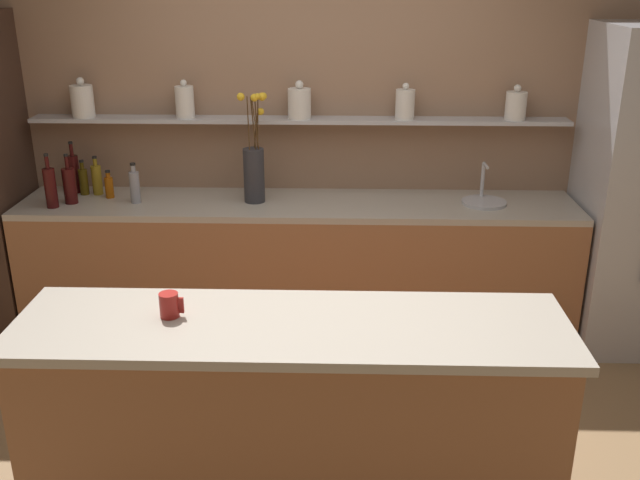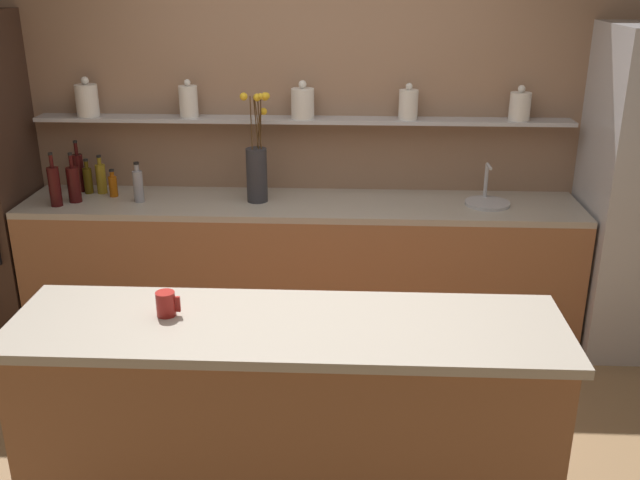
{
  "view_description": "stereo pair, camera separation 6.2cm",
  "coord_description": "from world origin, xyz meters",
  "px_view_note": "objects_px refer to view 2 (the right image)",
  "views": [
    {
      "loc": [
        0.19,
        -3.11,
        2.33
      ],
      "look_at": [
        0.09,
        0.31,
        1.02
      ],
      "focal_mm": 40.0,
      "sensor_mm": 36.0,
      "label": 1
    },
    {
      "loc": [
        0.25,
        -3.11,
        2.33
      ],
      "look_at": [
        0.09,
        0.31,
        1.02
      ],
      "focal_mm": 40.0,
      "sensor_mm": 36.0,
      "label": 2
    }
  ],
  "objects_px": {
    "bottle_sauce_3": "(113,185)",
    "bottle_wine_6": "(79,172)",
    "bottle_wine_0": "(55,186)",
    "coffee_mug": "(166,304)",
    "sink_fixture": "(487,201)",
    "bottle_oil_1": "(101,178)",
    "bottle_spirit_2": "(138,185)",
    "bottle_wine_5": "(74,184)",
    "bottle_oil_4": "(88,180)",
    "flower_vase": "(257,168)"
  },
  "relations": [
    {
      "from": "bottle_wine_5",
      "to": "bottle_sauce_3",
      "type": "bearing_deg",
      "value": 30.1
    },
    {
      "from": "bottle_oil_1",
      "to": "bottle_wine_6",
      "type": "distance_m",
      "value": 0.17
    },
    {
      "from": "bottle_oil_4",
      "to": "coffee_mug",
      "type": "xyz_separation_m",
      "value": [
        1.02,
        -1.94,
        0.06
      ]
    },
    {
      "from": "bottle_spirit_2",
      "to": "bottle_wine_5",
      "type": "xyz_separation_m",
      "value": [
        -0.41,
        -0.02,
        0.01
      ]
    },
    {
      "from": "bottle_wine_0",
      "to": "bottle_oil_1",
      "type": "distance_m",
      "value": 0.35
    },
    {
      "from": "bottle_wine_0",
      "to": "bottle_spirit_2",
      "type": "relative_size",
      "value": 1.32
    },
    {
      "from": "bottle_sauce_3",
      "to": "bottle_wine_6",
      "type": "height_order",
      "value": "bottle_wine_6"
    },
    {
      "from": "bottle_wine_0",
      "to": "bottle_sauce_3",
      "type": "bearing_deg",
      "value": 35.3
    },
    {
      "from": "flower_vase",
      "to": "bottle_spirit_2",
      "type": "bearing_deg",
      "value": -176.29
    },
    {
      "from": "bottle_spirit_2",
      "to": "bottle_wine_5",
      "type": "bearing_deg",
      "value": -177.01
    },
    {
      "from": "sink_fixture",
      "to": "coffee_mug",
      "type": "xyz_separation_m",
      "value": [
        -1.59,
        -1.82,
        0.13
      ]
    },
    {
      "from": "sink_fixture",
      "to": "bottle_oil_4",
      "type": "bearing_deg",
      "value": 177.39
    },
    {
      "from": "bottle_sauce_3",
      "to": "bottle_wine_5",
      "type": "height_order",
      "value": "bottle_wine_5"
    },
    {
      "from": "bottle_sauce_3",
      "to": "coffee_mug",
      "type": "xyz_separation_m",
      "value": [
        0.83,
        -1.88,
        0.07
      ]
    },
    {
      "from": "flower_vase",
      "to": "bottle_wine_6",
      "type": "distance_m",
      "value": 1.23
    },
    {
      "from": "bottle_spirit_2",
      "to": "bottle_oil_1",
      "type": "bearing_deg",
      "value": 149.93
    },
    {
      "from": "sink_fixture",
      "to": "bottle_wine_6",
      "type": "height_order",
      "value": "bottle_wine_6"
    },
    {
      "from": "flower_vase",
      "to": "coffee_mug",
      "type": "bearing_deg",
      "value": -94.04
    },
    {
      "from": "bottle_oil_1",
      "to": "coffee_mug",
      "type": "distance_m",
      "value": 2.16
    },
    {
      "from": "bottle_wine_5",
      "to": "bottle_spirit_2",
      "type": "bearing_deg",
      "value": 2.99
    },
    {
      "from": "flower_vase",
      "to": "bottle_wine_6",
      "type": "height_order",
      "value": "flower_vase"
    },
    {
      "from": "bottle_wine_5",
      "to": "bottle_wine_6",
      "type": "height_order",
      "value": "bottle_wine_6"
    },
    {
      "from": "bottle_wine_5",
      "to": "coffee_mug",
      "type": "height_order",
      "value": "bottle_wine_5"
    },
    {
      "from": "bottle_oil_4",
      "to": "sink_fixture",
      "type": "bearing_deg",
      "value": -2.61
    },
    {
      "from": "sink_fixture",
      "to": "bottle_oil_4",
      "type": "xyz_separation_m",
      "value": [
        -2.61,
        0.12,
        0.07
      ]
    },
    {
      "from": "bottle_sauce_3",
      "to": "bottle_wine_6",
      "type": "relative_size",
      "value": 0.53
    },
    {
      "from": "bottle_oil_4",
      "to": "bottle_wine_6",
      "type": "bearing_deg",
      "value": 150.11
    },
    {
      "from": "bottle_spirit_2",
      "to": "bottle_sauce_3",
      "type": "xyz_separation_m",
      "value": [
        -0.2,
        0.1,
        -0.03
      ]
    },
    {
      "from": "bottle_oil_1",
      "to": "bottle_oil_4",
      "type": "xyz_separation_m",
      "value": [
        -0.09,
        -0.01,
        -0.01
      ]
    },
    {
      "from": "bottle_oil_1",
      "to": "bottle_wine_5",
      "type": "bearing_deg",
      "value": -119.18
    },
    {
      "from": "flower_vase",
      "to": "bottle_wine_0",
      "type": "relative_size",
      "value": 2.04
    },
    {
      "from": "bottle_spirit_2",
      "to": "bottle_sauce_3",
      "type": "relative_size",
      "value": 1.42
    },
    {
      "from": "bottle_sauce_3",
      "to": "bottle_oil_4",
      "type": "xyz_separation_m",
      "value": [
        -0.19,
        0.07,
        0.02
      ]
    },
    {
      "from": "bottle_oil_4",
      "to": "bottle_spirit_2",
      "type": "bearing_deg",
      "value": -23.34
    },
    {
      "from": "sink_fixture",
      "to": "bottle_wine_0",
      "type": "xyz_separation_m",
      "value": [
        -2.72,
        -0.16,
        0.11
      ]
    },
    {
      "from": "sink_fixture",
      "to": "bottle_oil_4",
      "type": "relative_size",
      "value": 1.21
    },
    {
      "from": "flower_vase",
      "to": "bottle_oil_1",
      "type": "xyz_separation_m",
      "value": [
        -1.06,
        0.12,
        -0.12
      ]
    },
    {
      "from": "bottle_wine_0",
      "to": "coffee_mug",
      "type": "height_order",
      "value": "bottle_wine_0"
    },
    {
      "from": "sink_fixture",
      "to": "bottle_oil_1",
      "type": "distance_m",
      "value": 2.53
    },
    {
      "from": "sink_fixture",
      "to": "coffee_mug",
      "type": "height_order",
      "value": "sink_fixture"
    },
    {
      "from": "bottle_oil_4",
      "to": "bottle_wine_5",
      "type": "xyz_separation_m",
      "value": [
        -0.02,
        -0.19,
        0.03
      ]
    },
    {
      "from": "bottle_spirit_2",
      "to": "bottle_wine_6",
      "type": "relative_size",
      "value": 0.75
    },
    {
      "from": "bottle_sauce_3",
      "to": "coffee_mug",
      "type": "height_order",
      "value": "coffee_mug"
    },
    {
      "from": "bottle_oil_1",
      "to": "bottle_spirit_2",
      "type": "bearing_deg",
      "value": -30.07
    },
    {
      "from": "bottle_sauce_3",
      "to": "bottle_oil_4",
      "type": "relative_size",
      "value": 0.79
    },
    {
      "from": "bottle_wine_0",
      "to": "coffee_mug",
      "type": "xyz_separation_m",
      "value": [
        1.13,
        -1.66,
        0.02
      ]
    },
    {
      "from": "coffee_mug",
      "to": "bottle_sauce_3",
      "type": "bearing_deg",
      "value": 113.9
    },
    {
      "from": "bottle_oil_4",
      "to": "bottle_wine_5",
      "type": "relative_size",
      "value": 0.73
    },
    {
      "from": "bottle_wine_6",
      "to": "coffee_mug",
      "type": "xyz_separation_m",
      "value": [
        1.09,
        -1.98,
        0.02
      ]
    },
    {
      "from": "flower_vase",
      "to": "bottle_oil_1",
      "type": "bearing_deg",
      "value": 173.29
    }
  ]
}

